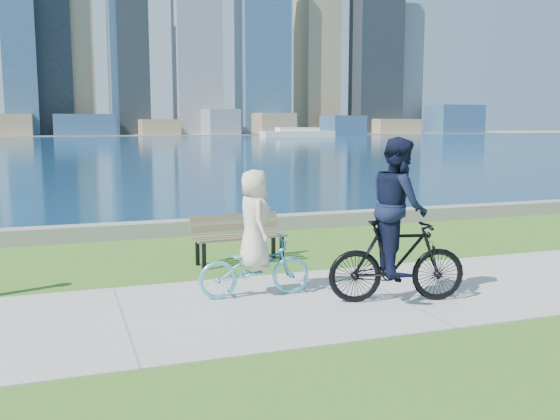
# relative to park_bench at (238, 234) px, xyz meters

# --- Properties ---
(ground) EXTENTS (320.00, 320.00, 0.00)m
(ground) POSITION_rel_park_bench_xyz_m (1.59, -2.91, -0.56)
(ground) COLOR #326119
(ground) RESTS_ON ground
(concrete_path) EXTENTS (80.00, 3.50, 0.02)m
(concrete_path) POSITION_rel_park_bench_xyz_m (1.59, -2.91, -0.55)
(concrete_path) COLOR #9B9C97
(concrete_path) RESTS_ON ground
(seawall) EXTENTS (90.00, 0.50, 0.35)m
(seawall) POSITION_rel_park_bench_xyz_m (1.59, 3.29, -0.38)
(seawall) COLOR slate
(seawall) RESTS_ON ground
(bay_water) EXTENTS (320.00, 131.00, 0.01)m
(bay_water) POSITION_rel_park_bench_xyz_m (1.59, 69.09, -0.55)
(bay_water) COLOR #0C2D4E
(bay_water) RESTS_ON ground
(far_shore) EXTENTS (320.00, 30.00, 0.12)m
(far_shore) POSITION_rel_park_bench_xyz_m (1.59, 127.09, -0.50)
(far_shore) COLOR gray
(far_shore) RESTS_ON ground
(city_skyline) EXTENTS (178.81, 23.46, 76.00)m
(city_skyline) POSITION_rel_park_bench_xyz_m (3.37, 126.78, 21.16)
(city_skyline) COLOR navy
(city_skyline) RESTS_ON ground
(ferry_far) EXTENTS (12.98, 3.71, 1.76)m
(ferry_far) POSITION_rel_park_bench_xyz_m (36.66, 92.27, 0.17)
(ferry_far) COLOR silver
(ferry_far) RESTS_ON ground
(park_bench) EXTENTS (1.81, 0.76, 0.91)m
(park_bench) POSITION_rel_park_bench_xyz_m (0.00, 0.00, 0.00)
(park_bench) COLOR black
(park_bench) RESTS_ON ground
(cyclist_woman) EXTENTS (0.69, 1.75, 1.93)m
(cyclist_woman) POSITION_rel_park_bench_xyz_m (-0.41, -2.37, 0.18)
(cyclist_woman) COLOR #5CBEE0
(cyclist_woman) RESTS_ON ground
(cyclist_man) EXTENTS (1.06, 2.11, 2.43)m
(cyclist_man) POSITION_rel_park_bench_xyz_m (1.48, -3.34, 0.48)
(cyclist_man) COLOR black
(cyclist_man) RESTS_ON ground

